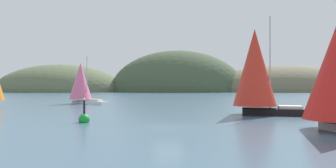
{
  "coord_description": "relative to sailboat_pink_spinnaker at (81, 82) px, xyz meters",
  "views": [
    {
      "loc": [
        -0.01,
        -27.59,
        3.73
      ],
      "look_at": [
        0.0,
        26.47,
        3.78
      ],
      "focal_mm": 34.16,
      "sensor_mm": 36.0,
      "label": 1
    }
  ],
  "objects": [
    {
      "name": "ground_plane",
      "position": [
        16.7,
        -33.74,
        -4.09
      ],
      "size": [
        360.0,
        360.0,
        0.0
      ],
      "primitive_type": "plane",
      "color": "#426075"
    },
    {
      "name": "channel_buoy",
      "position": [
        8.49,
        -30.16,
        -3.73
      ],
      "size": [
        1.1,
        1.1,
        2.64
      ],
      "color": "green",
      "rests_on": "ground_plane"
    },
    {
      "name": "sailboat_pink_spinnaker",
      "position": [
        0.0,
        0.0,
        0.0
      ],
      "size": [
        8.73,
        6.84,
        9.12
      ],
      "color": "white",
      "rests_on": "ground_plane"
    },
    {
      "name": "headland_center",
      "position": [
        21.7,
        101.26,
        -4.09
      ],
      "size": [
        68.31,
        44.0,
        41.78
      ],
      "primitive_type": "ellipsoid",
      "color": "#425138",
      "rests_on": "ground_plane"
    },
    {
      "name": "sailboat_scarlet_sail",
      "position": [
        27.45,
        -22.45,
        1.34
      ],
      "size": [
        9.93,
        6.23,
        11.97
      ],
      "color": "black",
      "rests_on": "ground_plane"
    },
    {
      "name": "headland_left",
      "position": [
        -38.3,
        101.26,
        -4.09
      ],
      "size": [
        65.33,
        44.0,
        27.63
      ],
      "primitive_type": "ellipsoid",
      "color": "#5B6647",
      "rests_on": "ground_plane"
    },
    {
      "name": "headland_right",
      "position": [
        76.7,
        101.26,
        -4.09
      ],
      "size": [
        87.38,
        44.0,
        26.5
      ],
      "primitive_type": "ellipsoid",
      "color": "#6B664C",
      "rests_on": "ground_plane"
    }
  ]
}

